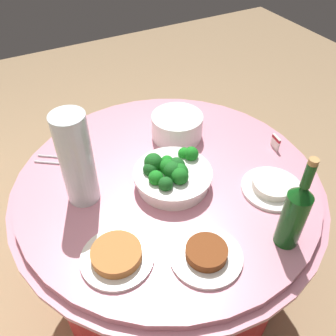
{
  "coord_description": "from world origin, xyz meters",
  "views": [
    {
      "loc": [
        -0.84,
        0.45,
        1.67
      ],
      "look_at": [
        0.0,
        0.0,
        0.79
      ],
      "focal_mm": 38.46,
      "sensor_mm": 36.0,
      "label": 1
    }
  ],
  "objects_px": {
    "plate_stack": "(177,126)",
    "serving_tongs": "(58,160)",
    "food_plate_rice": "(273,187)",
    "food_plate_stir_fry": "(206,254)",
    "label_placard_front": "(276,142)",
    "wine_bottle": "(295,213)",
    "decorative_fruit_vase": "(78,165)",
    "broccoli_bowl": "(172,174)",
    "food_plate_peanuts": "(117,256)"
  },
  "relations": [
    {
      "from": "serving_tongs",
      "to": "food_plate_rice",
      "type": "xyz_separation_m",
      "value": [
        -0.51,
        -0.63,
        0.01
      ]
    },
    {
      "from": "decorative_fruit_vase",
      "to": "food_plate_stir_fry",
      "type": "bearing_deg",
      "value": -149.55
    },
    {
      "from": "food_plate_stir_fry",
      "to": "plate_stack",
      "type": "bearing_deg",
      "value": -20.68
    },
    {
      "from": "broccoli_bowl",
      "to": "food_plate_peanuts",
      "type": "distance_m",
      "value": 0.36
    },
    {
      "from": "wine_bottle",
      "to": "serving_tongs",
      "type": "height_order",
      "value": "wine_bottle"
    },
    {
      "from": "food_plate_rice",
      "to": "food_plate_stir_fry",
      "type": "bearing_deg",
      "value": 109.5
    },
    {
      "from": "decorative_fruit_vase",
      "to": "food_plate_stir_fry",
      "type": "height_order",
      "value": "decorative_fruit_vase"
    },
    {
      "from": "decorative_fruit_vase",
      "to": "food_plate_rice",
      "type": "height_order",
      "value": "decorative_fruit_vase"
    },
    {
      "from": "serving_tongs",
      "to": "broccoli_bowl",
      "type": "bearing_deg",
      "value": -133.78
    },
    {
      "from": "food_plate_rice",
      "to": "serving_tongs",
      "type": "bearing_deg",
      "value": 51.06
    },
    {
      "from": "wine_bottle",
      "to": "food_plate_rice",
      "type": "relative_size",
      "value": 1.53
    },
    {
      "from": "broccoli_bowl",
      "to": "food_plate_stir_fry",
      "type": "height_order",
      "value": "broccoli_bowl"
    },
    {
      "from": "wine_bottle",
      "to": "food_plate_rice",
      "type": "height_order",
      "value": "wine_bottle"
    },
    {
      "from": "plate_stack",
      "to": "food_plate_rice",
      "type": "bearing_deg",
      "value": -161.36
    },
    {
      "from": "plate_stack",
      "to": "label_placard_front",
      "type": "distance_m",
      "value": 0.4
    },
    {
      "from": "plate_stack",
      "to": "food_plate_peanuts",
      "type": "height_order",
      "value": "plate_stack"
    },
    {
      "from": "broccoli_bowl",
      "to": "label_placard_front",
      "type": "height_order",
      "value": "broccoli_bowl"
    },
    {
      "from": "plate_stack",
      "to": "serving_tongs",
      "type": "height_order",
      "value": "plate_stack"
    },
    {
      "from": "broccoli_bowl",
      "to": "decorative_fruit_vase",
      "type": "height_order",
      "value": "decorative_fruit_vase"
    },
    {
      "from": "food_plate_stir_fry",
      "to": "label_placard_front",
      "type": "bearing_deg",
      "value": -59.51
    },
    {
      "from": "plate_stack",
      "to": "food_plate_stir_fry",
      "type": "bearing_deg",
      "value": 159.32
    },
    {
      "from": "decorative_fruit_vase",
      "to": "food_plate_peanuts",
      "type": "height_order",
      "value": "decorative_fruit_vase"
    },
    {
      "from": "decorative_fruit_vase",
      "to": "label_placard_front",
      "type": "height_order",
      "value": "decorative_fruit_vase"
    },
    {
      "from": "food_plate_stir_fry",
      "to": "label_placard_front",
      "type": "height_order",
      "value": "label_placard_front"
    },
    {
      "from": "broccoli_bowl",
      "to": "decorative_fruit_vase",
      "type": "bearing_deg",
      "value": 73.2
    },
    {
      "from": "decorative_fruit_vase",
      "to": "food_plate_peanuts",
      "type": "distance_m",
      "value": 0.32
    },
    {
      "from": "food_plate_rice",
      "to": "food_plate_peanuts",
      "type": "distance_m",
      "value": 0.6
    },
    {
      "from": "plate_stack",
      "to": "label_placard_front",
      "type": "height_order",
      "value": "plate_stack"
    },
    {
      "from": "plate_stack",
      "to": "decorative_fruit_vase",
      "type": "distance_m",
      "value": 0.49
    },
    {
      "from": "serving_tongs",
      "to": "label_placard_front",
      "type": "relative_size",
      "value": 2.84
    },
    {
      "from": "plate_stack",
      "to": "food_plate_peanuts",
      "type": "bearing_deg",
      "value": 134.67
    },
    {
      "from": "plate_stack",
      "to": "wine_bottle",
      "type": "relative_size",
      "value": 0.62
    },
    {
      "from": "broccoli_bowl",
      "to": "wine_bottle",
      "type": "xyz_separation_m",
      "value": [
        -0.38,
        -0.19,
        0.08
      ]
    },
    {
      "from": "plate_stack",
      "to": "decorative_fruit_vase",
      "type": "height_order",
      "value": "decorative_fruit_vase"
    },
    {
      "from": "plate_stack",
      "to": "serving_tongs",
      "type": "bearing_deg",
      "value": 81.11
    },
    {
      "from": "broccoli_bowl",
      "to": "label_placard_front",
      "type": "relative_size",
      "value": 5.09
    },
    {
      "from": "food_plate_stir_fry",
      "to": "food_plate_peanuts",
      "type": "height_order",
      "value": "same"
    },
    {
      "from": "broccoli_bowl",
      "to": "food_plate_peanuts",
      "type": "bearing_deg",
      "value": 124.27
    },
    {
      "from": "wine_bottle",
      "to": "decorative_fruit_vase",
      "type": "relative_size",
      "value": 0.99
    },
    {
      "from": "plate_stack",
      "to": "wine_bottle",
      "type": "distance_m",
      "value": 0.63
    },
    {
      "from": "wine_bottle",
      "to": "serving_tongs",
      "type": "xyz_separation_m",
      "value": [
        0.7,
        0.52,
        -0.12
      ]
    },
    {
      "from": "broccoli_bowl",
      "to": "serving_tongs",
      "type": "bearing_deg",
      "value": 46.22
    },
    {
      "from": "serving_tongs",
      "to": "food_plate_rice",
      "type": "relative_size",
      "value": 0.71
    },
    {
      "from": "food_plate_rice",
      "to": "decorative_fruit_vase",
      "type": "bearing_deg",
      "value": 64.74
    },
    {
      "from": "food_plate_stir_fry",
      "to": "food_plate_rice",
      "type": "bearing_deg",
      "value": -70.5
    },
    {
      "from": "plate_stack",
      "to": "wine_bottle",
      "type": "bearing_deg",
      "value": -176.45
    },
    {
      "from": "decorative_fruit_vase",
      "to": "food_plate_peanuts",
      "type": "bearing_deg",
      "value": -179.22
    },
    {
      "from": "food_plate_rice",
      "to": "food_plate_peanuts",
      "type": "xyz_separation_m",
      "value": [
        -0.01,
        0.6,
        0.0
      ]
    },
    {
      "from": "serving_tongs",
      "to": "food_plate_rice",
      "type": "bearing_deg",
      "value": -128.94
    },
    {
      "from": "plate_stack",
      "to": "food_plate_stir_fry",
      "type": "xyz_separation_m",
      "value": [
        -0.56,
        0.21,
        -0.03
      ]
    }
  ]
}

